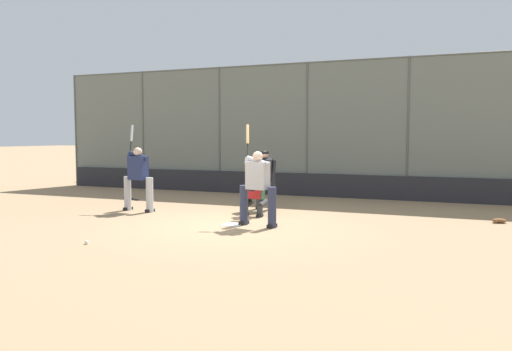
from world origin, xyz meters
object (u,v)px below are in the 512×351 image
Objects in this scene: catcher_behind_plate at (255,193)px; baseball_loose at (86,242)px; spare_bat_near_backstop at (129,198)px; umpire_home at (265,178)px; fielding_glove_on_dirt at (499,221)px; batter_on_deck at (138,176)px; batter_at_plate at (257,185)px.

catcher_behind_plate is 4.58m from baseball_loose.
baseball_loose is at bearing 143.59° from spare_bat_near_backstop.
catcher_behind_plate reaches higher than baseball_loose.
umpire_home is 21.62× the size of baseball_loose.
fielding_glove_on_dirt is at bearing -169.08° from catcher_behind_plate.
fielding_glove_on_dirt is at bearing -163.89° from batter_on_deck.
batter_at_plate is 3.89m from batter_on_deck.
baseball_loose is (1.48, 5.39, -0.82)m from umpire_home.
spare_bat_near_backstop is 2.62× the size of fielding_glove_on_dirt.
catcher_behind_plate is 1.19m from umpire_home.
batter_on_deck is (3.78, -0.91, 0.02)m from batter_at_plate.
batter_at_plate is at bearing 25.77° from fielding_glove_on_dirt.
batter_on_deck reaches higher than batter_at_plate.
umpire_home is at bearing -161.18° from spare_bat_near_backstop.
umpire_home is 0.69× the size of batter_on_deck.
batter_at_plate reaches higher than umpire_home.
batter_at_plate reaches higher than fielding_glove_on_dirt.
fielding_glove_on_dirt is 4.16× the size of baseball_loose.
batter_at_plate is 5.65m from fielding_glove_on_dirt.
umpire_home is at bearing -146.63° from batter_on_deck.
baseball_loose is at bearing 68.42° from catcher_behind_plate.
batter_on_deck is at bearing 6.77° from catcher_behind_plate.
catcher_behind_plate is 5.22m from spare_bat_near_backstop.
umpire_home is at bearing -105.40° from baseball_loose.
batter_at_plate is 0.98× the size of batter_on_deck.
umpire_home is 1.99× the size of spare_bat_near_backstop.
fielding_glove_on_dirt is at bearing 175.02° from umpire_home.
batter_at_plate is 2.82× the size of spare_bat_near_backstop.
batter_on_deck is at bearing -2.34° from batter_at_plate.
spare_bat_near_backstop is (5.54, -2.90, -0.88)m from batter_at_plate.
fielding_glove_on_dirt reaches higher than baseball_loose.
fielding_glove_on_dirt is at bearing -158.44° from spare_bat_near_backstop.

